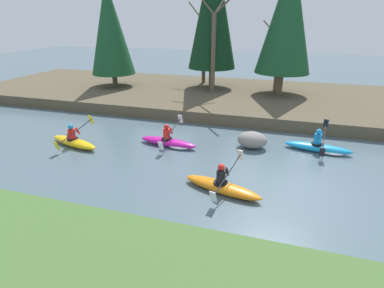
# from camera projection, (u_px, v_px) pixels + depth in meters

# --- Properties ---
(ground_plane) EXTENTS (90.00, 90.00, 0.00)m
(ground_plane) POSITION_uv_depth(u_px,v_px,m) (286.00, 187.00, 10.10)
(ground_plane) COLOR #4C606B
(riverbank_far) EXTENTS (44.00, 10.46, 0.64)m
(riverbank_far) POSITION_uv_depth(u_px,v_px,m) (288.00, 101.00, 19.43)
(riverbank_far) COLOR brown
(riverbank_far) RESTS_ON ground
(conifer_tree_far_left) EXTENTS (3.09, 3.09, 7.13)m
(conifer_tree_far_left) POSITION_uv_depth(u_px,v_px,m) (110.00, 28.00, 20.65)
(conifer_tree_far_left) COLOR brown
(conifer_tree_far_left) RESTS_ON riverbank_far
(conifer_tree_left) EXTENTS (3.30, 3.30, 9.36)m
(conifer_tree_left) POSITION_uv_depth(u_px,v_px,m) (213.00, 6.00, 19.72)
(conifer_tree_left) COLOR brown
(conifer_tree_left) RESTS_ON riverbank_far
(conifer_tree_mid_left) EXTENTS (3.45, 3.45, 8.17)m
(conifer_tree_mid_left) POSITION_uv_depth(u_px,v_px,m) (288.00, 16.00, 18.02)
(conifer_tree_mid_left) COLOR brown
(conifer_tree_mid_left) RESTS_ON riverbank_far
(bare_tree_upstream) EXTENTS (3.31, 3.27, 5.98)m
(bare_tree_upstream) POSITION_uv_depth(u_px,v_px,m) (204.00, 45.00, 22.25)
(bare_tree_upstream) COLOR brown
(bare_tree_upstream) RESTS_ON riverbank_far
(bare_tree_mid_upstream) EXTENTS (3.65, 3.60, 6.62)m
(bare_tree_mid_upstream) POSITION_uv_depth(u_px,v_px,m) (214.00, 44.00, 19.12)
(bare_tree_mid_upstream) COLOR brown
(bare_tree_mid_upstream) RESTS_ON riverbank_far
(bare_tree_mid_downstream) EXTENTS (2.61, 2.58, 4.65)m
(bare_tree_mid_downstream) POSITION_uv_depth(u_px,v_px,m) (279.00, 58.00, 20.02)
(bare_tree_mid_downstream) COLOR #7A664C
(bare_tree_mid_downstream) RESTS_ON riverbank_far
(kayaker_lead) EXTENTS (2.79, 2.07, 1.20)m
(kayaker_lead) POSITION_uv_depth(u_px,v_px,m) (321.00, 147.00, 12.73)
(kayaker_lead) COLOR #1993D6
(kayaker_lead) RESTS_ON ground
(kayaker_middle) EXTENTS (2.78, 2.04, 1.20)m
(kayaker_middle) POSITION_uv_depth(u_px,v_px,m) (223.00, 186.00, 9.75)
(kayaker_middle) COLOR orange
(kayaker_middle) RESTS_ON ground
(kayaker_trailing) EXTENTS (2.79, 2.07, 1.20)m
(kayaker_trailing) POSITION_uv_depth(u_px,v_px,m) (170.00, 142.00, 13.29)
(kayaker_trailing) COLOR #C61999
(kayaker_trailing) RESTS_ON ground
(kayaker_far_back) EXTENTS (2.78, 2.04, 1.20)m
(kayaker_far_back) POSITION_uv_depth(u_px,v_px,m) (74.00, 141.00, 13.30)
(kayaker_far_back) COLOR yellow
(kayaker_far_back) RESTS_ON ground
(boulder_midstream) EXTENTS (1.28, 1.00, 0.72)m
(boulder_midstream) POSITION_uv_depth(u_px,v_px,m) (252.00, 140.00, 13.07)
(boulder_midstream) COLOR gray
(boulder_midstream) RESTS_ON ground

